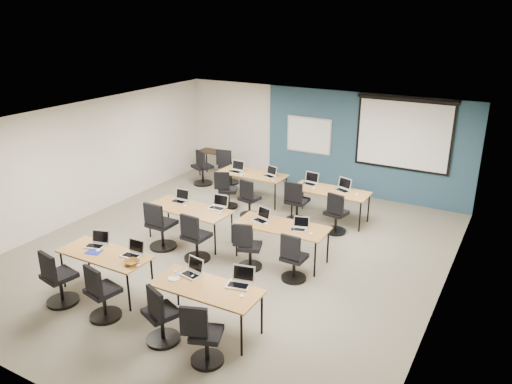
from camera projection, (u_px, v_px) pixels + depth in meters
The scene contains 58 objects.
floor at pixel (232, 252), 10.15m from camera, with size 8.00×9.00×0.02m, color #6B6354.
ceiling at pixel (229, 121), 9.22m from camera, with size 8.00×9.00×0.02m, color white.
wall_back at pixel (320, 140), 13.36m from camera, with size 8.00×0.04×2.70m, color beige.
wall_front at pixel (32, 300), 6.01m from camera, with size 8.00×0.04×2.70m, color beige.
wall_left at pixel (84, 161), 11.53m from camera, with size 0.04×9.00×2.70m, color beige.
wall_right at pixel (446, 232), 7.84m from camera, with size 0.04×9.00×2.70m, color beige.
blue_accent_panel at pixel (365, 146), 12.76m from camera, with size 5.50×0.04×2.70m, color #3D5977.
whiteboard at pixel (309, 135), 13.40m from camera, with size 1.28×0.03×0.98m.
projector_screen at pixel (404, 130), 12.08m from camera, with size 2.40×0.10×1.82m.
training_table_front_left at pixel (105, 256), 8.52m from camera, with size 1.66×0.69×0.73m.
training_table_front_right at pixel (206, 290), 7.49m from camera, with size 1.71×0.71×0.73m.
training_table_mid_left at pixel (189, 210), 10.45m from camera, with size 1.81×0.76×0.73m.
training_table_mid_right at pixel (282, 228), 9.62m from camera, with size 1.80×0.75×0.73m.
training_table_back_left at pixel (252, 175), 12.65m from camera, with size 1.76×0.74×0.73m.
training_table_back_right at pixel (331, 192), 11.47m from camera, with size 1.77×0.74×0.73m.
laptop_0 at pixel (97, 242), 8.77m from camera, with size 0.33×0.28×0.25m.
mouse_0 at pixel (98, 250), 8.58m from camera, with size 0.06×0.10×0.04m, color white.
task_chair_0 at pixel (58, 282), 8.22m from camera, with size 0.53×0.53×1.01m.
laptop_1 at pixel (133, 252), 8.43m from camera, with size 0.33×0.28×0.25m.
mouse_1 at pixel (138, 265), 8.09m from camera, with size 0.06×0.09×0.03m, color white.
task_chair_1 at pixel (101, 297), 7.82m from camera, with size 0.51×0.51×0.99m.
laptop_2 at pixel (193, 271), 7.82m from camera, with size 0.32×0.27×0.24m.
mouse_2 at pixel (192, 276), 7.75m from camera, with size 0.06×0.09×0.03m, color white.
task_chair_2 at pixel (161, 319), 7.25m from camera, with size 0.54×0.51×0.99m.
laptop_3 at pixel (240, 280), 7.53m from camera, with size 0.36×0.30×0.27m.
mouse_3 at pixel (241, 296), 7.22m from camera, with size 0.06×0.09×0.03m, color white.
task_chair_3 at pixel (203, 339), 6.83m from camera, with size 0.49×0.47×0.96m.
laptop_4 at pixel (180, 199), 10.78m from camera, with size 0.34×0.29×0.26m.
mouse_4 at pixel (185, 206), 10.53m from camera, with size 0.06×0.09×0.03m, color white.
task_chair_4 at pixel (160, 229), 10.15m from camera, with size 0.56×0.56×1.04m.
laptop_5 at pixel (218, 205), 10.43m from camera, with size 0.35×0.30×0.26m.
mouse_5 at pixel (219, 213), 10.13m from camera, with size 0.06×0.10×0.03m, color white.
task_chair_5 at pixel (195, 241), 9.68m from camera, with size 0.52×0.52×1.00m.
laptop_6 at pixel (262, 217), 9.81m from camera, with size 0.32×0.28×0.25m.
mouse_6 at pixel (266, 224), 9.65m from camera, with size 0.06×0.09×0.03m, color white.
task_chair_6 at pixel (248, 250), 9.38m from camera, with size 0.48×0.46×0.95m.
laptop_7 at pixel (300, 226), 9.42m from camera, with size 0.30×0.26×0.23m.
mouse_7 at pixel (311, 234), 9.22m from camera, with size 0.06×0.10×0.03m, color white.
task_chair_7 at pixel (293, 261), 8.95m from camera, with size 0.46×0.46×0.95m.
laptop_8 at pixel (236, 169), 12.75m from camera, with size 0.36×0.31×0.27m.
mouse_8 at pixel (242, 175), 12.49m from camera, with size 0.06×0.10×0.04m, color white.
task_chair_8 at pixel (227, 193), 12.29m from camera, with size 0.49×0.46×0.95m.
laptop_9 at pixel (270, 174), 12.40m from camera, with size 0.32×0.27×0.24m.
mouse_9 at pixel (273, 181), 12.07m from camera, with size 0.06×0.09×0.03m, color white.
task_chair_9 at pixel (249, 201), 11.73m from camera, with size 0.46×0.46×0.95m.
laptop_10 at pixel (310, 181), 11.86m from camera, with size 0.35×0.30×0.27m.
mouse_10 at pixel (314, 188), 11.56m from camera, with size 0.05×0.09×0.03m, color white.
task_chair_10 at pixel (296, 205), 11.44m from camera, with size 0.53×0.53×1.01m.
laptop_11 at pixel (343, 187), 11.44m from camera, with size 0.36×0.30×0.27m.
mouse_11 at pixel (357, 194), 11.19m from camera, with size 0.06×0.10×0.04m, color white.
task_chair_11 at pixel (336, 216), 10.87m from camera, with size 0.48×0.48×0.96m.
blue_mousepad at pixel (94, 252), 8.55m from camera, with size 0.26×0.22×0.01m, color navy.
snack_bowl at pixel (132, 262), 8.14m from camera, with size 0.28×0.28×0.07m, color #965D1F.
snack_plate at pixel (174, 278), 7.71m from camera, with size 0.19×0.19×0.01m, color white.
coffee_cup at pixel (178, 274), 7.76m from camera, with size 0.07×0.07×0.07m, color white.
utility_table at pixel (213, 154), 14.56m from camera, with size 0.87×0.48×0.75m.
spare_chair_a at pixel (228, 169), 13.96m from camera, with size 0.54×0.54×1.02m.
spare_chair_b at pixel (202, 170), 13.87m from camera, with size 0.58×0.54×1.02m.
Camera 1 is at (4.91, -7.68, 4.66)m, focal length 35.00 mm.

